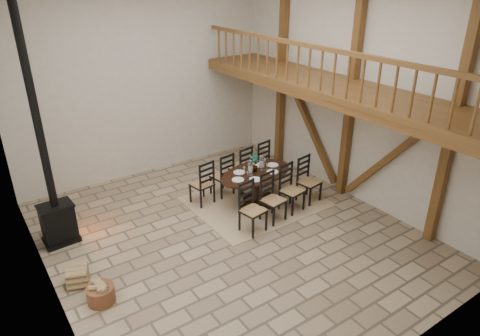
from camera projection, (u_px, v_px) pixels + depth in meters
ground at (230, 234)px, 9.14m from camera, size 8.00×8.00×0.00m
room_shell at (278, 88)px, 8.48m from camera, size 7.02×8.02×5.01m
rug at (255, 201)px, 10.42m from camera, size 3.00×2.50×0.02m
dining_table at (256, 187)px, 10.26m from camera, size 2.71×2.52×1.25m
wood_stove at (52, 194)px, 8.44m from camera, size 0.70×0.55×5.00m
log_basket at (101, 294)px, 7.22m from camera, size 0.47×0.47×0.39m
log_stack at (78, 276)px, 7.61m from camera, size 0.46×0.47×0.37m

